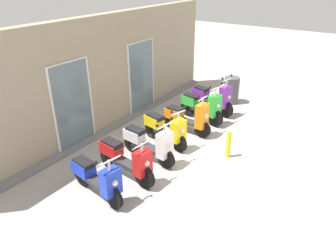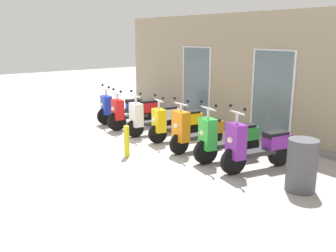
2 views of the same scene
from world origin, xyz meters
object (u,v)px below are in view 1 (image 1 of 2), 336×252
scooter_purple (213,98)px  curb_bollard (228,145)px  scooter_yellow (165,128)px  scooter_green (202,106)px  scooter_orange (188,117)px  scooter_white (149,143)px  trash_bin (231,90)px  scooter_blue (96,177)px  scooter_red (126,159)px

scooter_purple → curb_bollard: scooter_purple is taller
scooter_yellow → scooter_green: bearing=-3.2°
curb_bollard → scooter_orange: bearing=68.6°
scooter_green → scooter_white: bearing=179.9°
scooter_green → trash_bin: bearing=-4.2°
scooter_green → curb_bollard: bearing=-134.3°
scooter_blue → scooter_white: size_ratio=0.98×
scooter_yellow → curb_bollard: bearing=-78.7°
scooter_blue → curb_bollard: 3.34m
scooter_blue → scooter_yellow: scooter_yellow is taller
scooter_purple → trash_bin: bearing=-8.7°
trash_bin → scooter_green: bearing=175.8°
scooter_orange → scooter_green: bearing=2.7°
scooter_orange → curb_bollard: 1.63m
scooter_red → curb_bollard: scooter_red is taller
scooter_blue → scooter_green: size_ratio=0.98×
scooter_purple → scooter_blue: bearing=179.8°
trash_bin → scooter_yellow: bearing=176.3°
scooter_white → scooter_yellow: size_ratio=1.07×
scooter_yellow → scooter_green: (1.85, -0.10, 0.01)m
scooter_purple → curb_bollard: (-2.29, -1.59, -0.15)m
curb_bollard → scooter_yellow: bearing=101.3°
scooter_red → scooter_orange: scooter_orange is taller
scooter_red → scooter_purple: (4.37, 0.05, 0.01)m
scooter_yellow → trash_bin: 3.76m
scooter_white → scooter_orange: size_ratio=1.05×
scooter_blue → scooter_purple: scooter_purple is taller
scooter_red → scooter_green: bearing=0.3°
scooter_yellow → curb_bollard: (0.33, -1.66, -0.13)m
scooter_blue → scooter_purple: 5.22m
scooter_yellow → scooter_orange: size_ratio=0.98×
scooter_blue → scooter_orange: (3.52, -0.09, 0.01)m
scooter_red → scooter_purple: scooter_purple is taller
scooter_green → curb_bollard: size_ratio=2.30×
scooter_red → trash_bin: 5.50m
trash_bin → scooter_red: bearing=178.7°
scooter_blue → curb_bollard: (2.93, -1.61, -0.12)m
scooter_white → trash_bin: scooter_white is taller
scooter_red → curb_bollard: bearing=-36.4°
scooter_white → trash_bin: size_ratio=1.76×
scooter_purple → curb_bollard: bearing=-145.3°
scooter_red → scooter_green: (3.60, 0.02, 0.01)m
scooter_yellow → scooter_green: 1.85m
scooter_red → scooter_yellow: bearing=3.9°
scooter_blue → scooter_red: bearing=-4.6°
scooter_yellow → scooter_red: bearing=-176.1°
scooter_white → curb_bollard: bearing=-52.5°
scooter_red → scooter_green: size_ratio=1.05×
scooter_blue → curb_bollard: scooter_blue is taller
scooter_green → trash_bin: 1.91m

